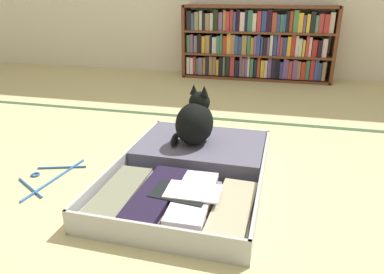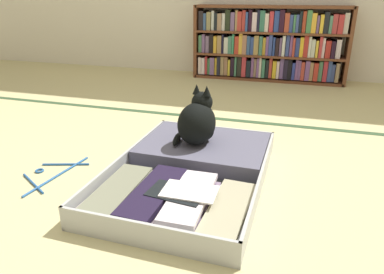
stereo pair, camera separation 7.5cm
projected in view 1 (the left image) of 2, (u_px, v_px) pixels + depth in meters
The scene contains 6 objects.
ground_plane at pixel (160, 187), 1.54m from camera, with size 10.00×10.00×0.00m, color #C6BB83.
tatami_border at pixel (205, 118), 2.39m from camera, with size 4.80×0.05×0.00m.
bookshelf at pixel (256, 44), 3.39m from camera, with size 1.42×0.26×0.68m.
open_suitcase at pixel (192, 168), 1.61m from camera, with size 0.65×0.96×0.10m.
black_cat at pixel (195, 122), 1.70m from camera, with size 0.24×0.25×0.28m.
clothes_hanger at pixel (49, 177), 1.61m from camera, with size 0.23×0.41×0.01m.
Camera 1 is at (0.46, -1.27, 0.77)m, focal length 33.33 mm.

